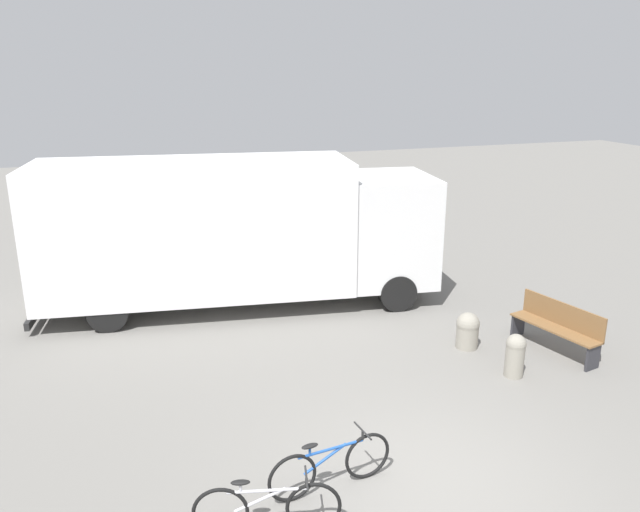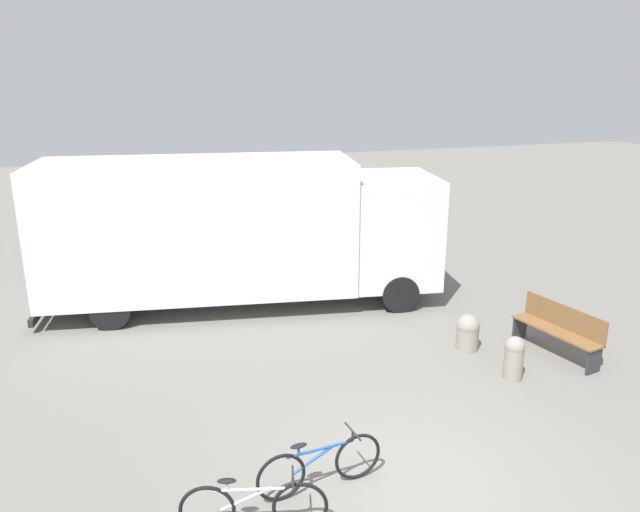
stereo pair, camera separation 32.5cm
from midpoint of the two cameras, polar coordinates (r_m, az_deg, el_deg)
ground_plane at (r=8.62m, az=10.12°, el=-19.85°), size 60.00×60.00×0.00m
delivery_truck at (r=13.62m, az=-6.95°, el=2.57°), size 8.80×3.43×3.23m
park_bench at (r=12.39m, az=21.73°, el=-6.13°), size 0.77×1.84×0.94m
bicycle_near at (r=7.64m, az=-4.81°, el=-21.89°), size 1.66×0.55×0.73m
bicycle_middle at (r=8.22m, az=1.19°, el=-18.58°), size 1.69×0.44×0.73m
bollard_near_bench at (r=11.23m, az=18.12°, el=-8.71°), size 0.34×0.34×0.77m
bollard_far_bench at (r=12.12m, az=14.12°, el=-6.71°), size 0.44×0.44×0.70m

